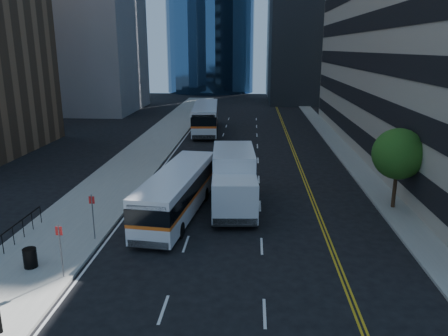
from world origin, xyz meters
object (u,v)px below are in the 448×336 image
(trash_can, at_px, (30,258))
(bus_rear, at_px, (206,117))
(street_tree, at_px, (398,154))
(box_truck, at_px, (234,179))
(bus_front, at_px, (178,191))

(trash_can, bearing_deg, bus_rear, 82.70)
(street_tree, xyz_separation_m, bus_rear, (-14.78, 25.89, -1.83))
(street_tree, bearing_deg, trash_can, -154.43)
(box_truck, distance_m, trash_can, 12.71)
(bus_rear, xyz_separation_m, trash_can, (-4.50, -35.11, -1.20))
(bus_front, bearing_deg, bus_rear, 99.02)
(box_truck, relative_size, trash_can, 8.45)
(bus_rear, bearing_deg, trash_can, -101.24)
(box_truck, bearing_deg, trash_can, -139.50)
(bus_front, distance_m, trash_can, 9.33)
(box_truck, bearing_deg, bus_front, -160.03)
(trash_can, bearing_deg, street_tree, 25.57)
(trash_can, bearing_deg, bus_front, 52.13)
(bus_front, bearing_deg, box_truck, 30.16)
(street_tree, xyz_separation_m, bus_front, (-13.58, -1.90, -2.11))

